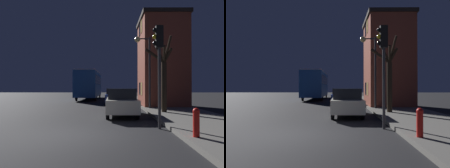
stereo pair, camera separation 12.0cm
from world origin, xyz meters
TOP-DOWN VIEW (x-y plane):
  - ground_plane at (0.00, 0.00)m, footprint 120.00×120.00m
  - brick_building at (5.49, 11.34)m, footprint 3.82×5.21m
  - streetlamp at (3.58, 8.22)m, footprint 1.18×0.42m
  - traffic_light at (3.14, 1.13)m, footprint 0.43×0.24m
  - bare_tree at (4.39, 5.70)m, footprint 1.65×1.40m
  - bus at (-2.04, 22.76)m, footprint 2.60×11.92m
  - car_near_lane at (1.77, 5.17)m, footprint 1.76×4.50m
  - car_mid_lane at (1.48, 13.43)m, footprint 1.88×4.08m
  - fire_hydrant at (3.85, -1.04)m, footprint 0.21×0.21m

SIDE VIEW (x-z plane):
  - ground_plane at x=0.00m, z-range 0.00..0.00m
  - fire_hydrant at x=3.85m, z-range 0.19..1.10m
  - car_mid_lane at x=1.48m, z-range 0.02..1.61m
  - car_near_lane at x=1.77m, z-range 0.02..1.66m
  - bus at x=-2.04m, z-range 0.35..4.15m
  - bare_tree at x=4.39m, z-range 0.07..4.70m
  - traffic_light at x=3.14m, z-range 0.93..5.18m
  - streetlamp at x=3.58m, z-range 1.23..6.51m
  - brick_building at x=5.49m, z-range 0.19..7.82m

